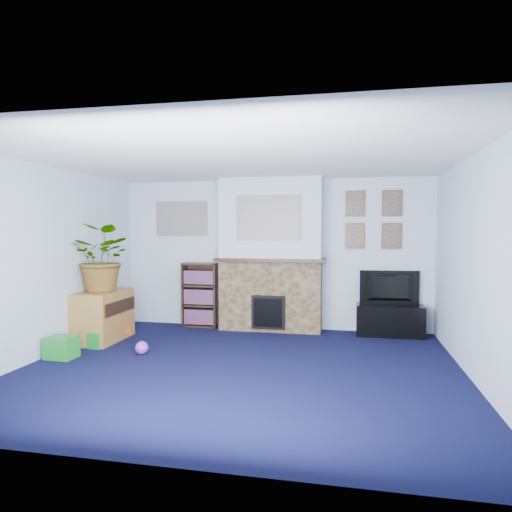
% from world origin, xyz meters
% --- Properties ---
extents(floor, '(5.00, 4.50, 0.01)m').
position_xyz_m(floor, '(0.00, 0.00, 0.00)').
color(floor, black).
rests_on(floor, ground).
extents(ceiling, '(5.00, 4.50, 0.01)m').
position_xyz_m(ceiling, '(0.00, 0.00, 2.40)').
color(ceiling, white).
rests_on(ceiling, wall_back).
extents(wall_back, '(5.00, 0.04, 2.40)m').
position_xyz_m(wall_back, '(0.00, 2.25, 1.20)').
color(wall_back, silver).
rests_on(wall_back, ground).
extents(wall_front, '(5.00, 0.04, 2.40)m').
position_xyz_m(wall_front, '(0.00, -2.25, 1.20)').
color(wall_front, silver).
rests_on(wall_front, ground).
extents(wall_left, '(0.04, 4.50, 2.40)m').
position_xyz_m(wall_left, '(-2.50, 0.00, 1.20)').
color(wall_left, silver).
rests_on(wall_left, ground).
extents(wall_right, '(0.04, 4.50, 2.40)m').
position_xyz_m(wall_right, '(2.50, 0.00, 1.20)').
color(wall_right, silver).
rests_on(wall_right, ground).
extents(chimney_breast, '(1.72, 0.50, 2.40)m').
position_xyz_m(chimney_breast, '(0.00, 2.05, 1.18)').
color(chimney_breast, brown).
rests_on(chimney_breast, ground).
extents(collage_main, '(1.00, 0.03, 0.68)m').
position_xyz_m(collage_main, '(0.00, 1.84, 1.78)').
color(collage_main, gray).
rests_on(collage_main, chimney_breast).
extents(collage_left, '(0.90, 0.03, 0.58)m').
position_xyz_m(collage_left, '(-1.55, 2.23, 1.78)').
color(collage_left, gray).
rests_on(collage_left, wall_back).
extents(portrait_tl, '(0.30, 0.03, 0.40)m').
position_xyz_m(portrait_tl, '(1.30, 2.23, 2.00)').
color(portrait_tl, brown).
rests_on(portrait_tl, wall_back).
extents(portrait_tr, '(0.30, 0.03, 0.40)m').
position_xyz_m(portrait_tr, '(1.85, 2.23, 2.00)').
color(portrait_tr, brown).
rests_on(portrait_tr, wall_back).
extents(portrait_bl, '(0.30, 0.03, 0.40)m').
position_xyz_m(portrait_bl, '(1.30, 2.23, 1.50)').
color(portrait_bl, brown).
rests_on(portrait_bl, wall_back).
extents(portrait_br, '(0.30, 0.03, 0.40)m').
position_xyz_m(portrait_br, '(1.85, 2.23, 1.50)').
color(portrait_br, brown).
rests_on(portrait_br, wall_back).
extents(tv_stand, '(0.99, 0.41, 0.47)m').
position_xyz_m(tv_stand, '(1.83, 2.03, 0.23)').
color(tv_stand, black).
rests_on(tv_stand, ground).
extents(television, '(0.89, 0.18, 0.51)m').
position_xyz_m(television, '(1.83, 2.05, 0.72)').
color(television, black).
rests_on(television, tv_stand).
extents(bookshelf, '(0.58, 0.28, 1.05)m').
position_xyz_m(bookshelf, '(-1.18, 2.11, 0.50)').
color(bookshelf, black).
rests_on(bookshelf, ground).
extents(sideboard, '(0.51, 0.92, 0.72)m').
position_xyz_m(sideboard, '(-2.24, 0.88, 0.35)').
color(sideboard, olive).
rests_on(sideboard, ground).
extents(potted_plant, '(0.90, 0.79, 0.96)m').
position_xyz_m(potted_plant, '(-2.19, 0.83, 1.20)').
color(potted_plant, '#26661E').
rests_on(potted_plant, sideboard).
extents(mantel_clock, '(0.11, 0.06, 0.15)m').
position_xyz_m(mantel_clock, '(-0.10, 2.00, 1.22)').
color(mantel_clock, gold).
rests_on(mantel_clock, chimney_breast).
extents(mantel_candle, '(0.04, 0.04, 0.14)m').
position_xyz_m(mantel_candle, '(0.35, 2.00, 1.23)').
color(mantel_candle, '#B2BFC6').
rests_on(mantel_candle, chimney_breast).
extents(mantel_teddy, '(0.14, 0.14, 0.14)m').
position_xyz_m(mantel_teddy, '(-0.61, 2.00, 1.22)').
color(mantel_teddy, gray).
rests_on(mantel_teddy, chimney_breast).
extents(mantel_can, '(0.06, 0.06, 0.13)m').
position_xyz_m(mantel_can, '(0.62, 2.00, 1.21)').
color(mantel_can, '#198C26').
rests_on(mantel_can, chimney_breast).
extents(green_crate, '(0.35, 0.29, 0.28)m').
position_xyz_m(green_crate, '(-2.27, -0.06, 0.14)').
color(green_crate, '#198C26').
rests_on(green_crate, ground).
extents(toy_ball, '(0.17, 0.17, 0.17)m').
position_xyz_m(toy_ball, '(-1.37, 0.31, 0.09)').
color(toy_ball, purple).
rests_on(toy_ball, ground).
extents(toy_block, '(0.21, 0.21, 0.22)m').
position_xyz_m(toy_block, '(-2.11, 0.48, 0.11)').
color(toy_block, '#198C26').
rests_on(toy_block, ground).
extents(toy_tube, '(0.32, 0.14, 0.18)m').
position_xyz_m(toy_tube, '(-2.12, 1.12, 0.07)').
color(toy_tube, orange).
rests_on(toy_tube, ground).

